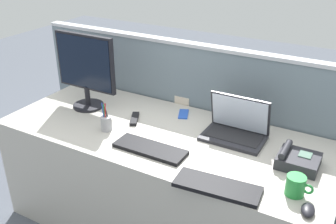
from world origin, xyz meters
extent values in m
cube|color=#ADA89E|center=(0.00, 0.00, 0.37)|extent=(2.06, 0.83, 0.74)
cube|color=slate|center=(0.00, 0.46, 0.58)|extent=(2.56, 0.06, 1.16)
cube|color=#B7BAC1|center=(0.00, 0.46, 1.17)|extent=(2.56, 0.07, 0.02)
cube|color=beige|center=(-0.10, 0.42, 0.75)|extent=(0.11, 0.01, 0.09)
cylinder|color=black|center=(-0.65, 0.07, 0.75)|extent=(0.21, 0.21, 0.02)
cylinder|color=black|center=(-0.65, 0.07, 0.82)|extent=(0.04, 0.04, 0.13)
cube|color=black|center=(-0.65, 0.08, 1.06)|extent=(0.46, 0.03, 0.38)
cube|color=black|center=(-0.65, 0.06, 1.06)|extent=(0.43, 0.01, 0.35)
cube|color=#232328|center=(0.40, 0.13, 0.75)|extent=(0.36, 0.23, 0.02)
cube|color=black|center=(0.40, 0.14, 0.76)|extent=(0.32, 0.16, 0.00)
cube|color=#232328|center=(0.40, 0.22, 0.87)|extent=(0.36, 0.06, 0.23)
cube|color=silver|center=(0.40, 0.21, 0.87)|extent=(0.34, 0.05, 0.21)
cube|color=#232328|center=(0.79, 0.04, 0.77)|extent=(0.21, 0.19, 0.06)
cube|color=#4C6B5B|center=(0.82, 0.06, 0.80)|extent=(0.06, 0.07, 0.01)
cylinder|color=#232328|center=(0.72, 0.04, 0.82)|extent=(0.04, 0.17, 0.04)
cube|color=black|center=(0.03, -0.22, 0.75)|extent=(0.42, 0.15, 0.02)
cube|color=black|center=(0.50, -0.35, 0.75)|extent=(0.43, 0.19, 0.02)
ellipsoid|color=black|center=(0.92, -0.32, 0.75)|extent=(0.07, 0.11, 0.03)
cylinder|color=#99999E|center=(-0.33, -0.14, 0.78)|extent=(0.07, 0.07, 0.09)
cylinder|color=black|center=(-0.32, -0.14, 0.84)|extent=(0.02, 0.03, 0.12)
cylinder|color=red|center=(-0.33, -0.15, 0.85)|extent=(0.01, 0.01, 0.15)
cylinder|color=#238438|center=(-0.33, -0.14, 0.84)|extent=(0.02, 0.01, 0.14)
cylinder|color=blue|center=(-0.34, -0.15, 0.85)|extent=(0.01, 0.01, 0.15)
cube|color=blue|center=(-0.01, 0.28, 0.74)|extent=(0.11, 0.15, 0.01)
cube|color=black|center=(-0.25, 0.05, 0.75)|extent=(0.12, 0.17, 0.02)
cylinder|color=#238438|center=(0.83, -0.21, 0.79)|extent=(0.09, 0.09, 0.10)
torus|color=#238438|center=(0.89, -0.21, 0.79)|extent=(0.05, 0.01, 0.05)
camera|label=1|loc=(1.04, -1.79, 1.89)|focal=41.29mm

